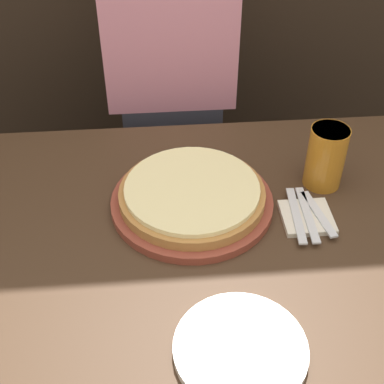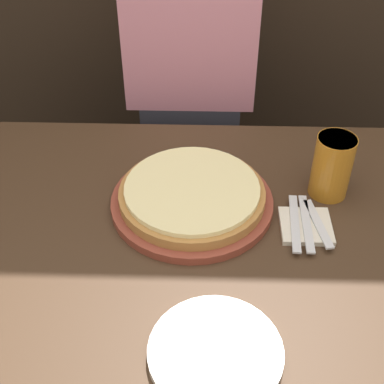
{
  "view_description": "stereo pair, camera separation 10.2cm",
  "coord_description": "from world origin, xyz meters",
  "px_view_note": "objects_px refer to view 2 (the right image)",
  "views": [
    {
      "loc": [
        -0.09,
        -0.8,
        1.52
      ],
      "look_at": [
        -0.02,
        0.1,
        0.75
      ],
      "focal_mm": 50.0,
      "sensor_mm": 36.0,
      "label": 1
    },
    {
      "loc": [
        0.01,
        -0.8,
        1.52
      ],
      "look_at": [
        -0.02,
        0.1,
        0.75
      ],
      "focal_mm": 50.0,
      "sensor_mm": 36.0,
      "label": 2
    }
  ],
  "objects_px": {
    "beer_glass": "(333,164)",
    "spoon": "(318,223)",
    "dinner_knife": "(306,223)",
    "diner_person": "(191,108)",
    "fork": "(295,223)",
    "pizza_on_board": "(192,197)",
    "dinner_plate": "(215,353)"
  },
  "relations": [
    {
      "from": "beer_glass",
      "to": "spoon",
      "type": "relative_size",
      "value": 1.0
    },
    {
      "from": "dinner_knife",
      "to": "spoon",
      "type": "height_order",
      "value": "same"
    },
    {
      "from": "dinner_knife",
      "to": "diner_person",
      "type": "relative_size",
      "value": 0.14
    },
    {
      "from": "fork",
      "to": "diner_person",
      "type": "distance_m",
      "value": 0.66
    },
    {
      "from": "fork",
      "to": "dinner_knife",
      "type": "xyz_separation_m",
      "value": [
        0.02,
        -0.0,
        0.0
      ]
    },
    {
      "from": "pizza_on_board",
      "to": "fork",
      "type": "xyz_separation_m",
      "value": [
        0.22,
        -0.07,
        -0.01
      ]
    },
    {
      "from": "fork",
      "to": "diner_person",
      "type": "xyz_separation_m",
      "value": [
        -0.24,
        0.6,
        -0.08
      ]
    },
    {
      "from": "diner_person",
      "to": "dinner_plate",
      "type": "bearing_deg",
      "value": -85.63
    },
    {
      "from": "spoon",
      "to": "fork",
      "type": "bearing_deg",
      "value": 180.0
    },
    {
      "from": "fork",
      "to": "dinner_knife",
      "type": "bearing_deg",
      "value": -0.0
    },
    {
      "from": "fork",
      "to": "beer_glass",
      "type": "bearing_deg",
      "value": 53.61
    },
    {
      "from": "fork",
      "to": "spoon",
      "type": "bearing_deg",
      "value": -0.0
    },
    {
      "from": "beer_glass",
      "to": "dinner_plate",
      "type": "distance_m",
      "value": 0.52
    },
    {
      "from": "pizza_on_board",
      "to": "fork",
      "type": "relative_size",
      "value": 2.05
    },
    {
      "from": "pizza_on_board",
      "to": "spoon",
      "type": "relative_size",
      "value": 2.41
    },
    {
      "from": "fork",
      "to": "spoon",
      "type": "relative_size",
      "value": 1.18
    },
    {
      "from": "dinner_knife",
      "to": "fork",
      "type": "bearing_deg",
      "value": 180.0
    },
    {
      "from": "pizza_on_board",
      "to": "beer_glass",
      "type": "relative_size",
      "value": 2.42
    },
    {
      "from": "beer_glass",
      "to": "fork",
      "type": "distance_m",
      "value": 0.17
    },
    {
      "from": "beer_glass",
      "to": "spoon",
      "type": "height_order",
      "value": "beer_glass"
    },
    {
      "from": "dinner_plate",
      "to": "spoon",
      "type": "distance_m",
      "value": 0.39
    },
    {
      "from": "dinner_plate",
      "to": "diner_person",
      "type": "distance_m",
      "value": 0.93
    },
    {
      "from": "beer_glass",
      "to": "diner_person",
      "type": "bearing_deg",
      "value": 124.8
    },
    {
      "from": "fork",
      "to": "diner_person",
      "type": "relative_size",
      "value": 0.14
    },
    {
      "from": "beer_glass",
      "to": "fork",
      "type": "bearing_deg",
      "value": -126.39
    },
    {
      "from": "dinner_plate",
      "to": "pizza_on_board",
      "type": "bearing_deg",
      "value": 97.51
    },
    {
      "from": "dinner_plate",
      "to": "dinner_knife",
      "type": "xyz_separation_m",
      "value": [
        0.2,
        0.32,
        0.01
      ]
    },
    {
      "from": "dinner_plate",
      "to": "diner_person",
      "type": "xyz_separation_m",
      "value": [
        -0.07,
        0.92,
        -0.08
      ]
    },
    {
      "from": "spoon",
      "to": "diner_person",
      "type": "distance_m",
      "value": 0.68
    },
    {
      "from": "beer_glass",
      "to": "dinner_knife",
      "type": "relative_size",
      "value": 0.85
    },
    {
      "from": "pizza_on_board",
      "to": "dinner_knife",
      "type": "relative_size",
      "value": 2.05
    },
    {
      "from": "dinner_plate",
      "to": "spoon",
      "type": "relative_size",
      "value": 1.54
    }
  ]
}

